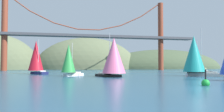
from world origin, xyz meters
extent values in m
plane|color=navy|center=(0.00, 0.00, 0.00)|extent=(360.00, 360.00, 0.00)
ellipsoid|color=#425138|center=(60.00, 135.00, 0.00)|extent=(89.61, 44.00, 27.59)
ellipsoid|color=#5B6647|center=(5.00, 135.00, 0.00)|extent=(68.64, 44.00, 41.90)
cylinder|color=brown|center=(-39.48, 95.00, 18.27)|extent=(2.80, 2.80, 36.54)
cylinder|color=brown|center=(39.48, 95.00, 18.27)|extent=(2.80, 2.80, 36.54)
cube|color=#47474C|center=(0.00, 95.00, 17.36)|extent=(114.97, 6.00, 1.20)
cylinder|color=brown|center=(-33.84, 95.00, 32.58)|extent=(11.57, 0.50, 8.34)
cylinder|color=brown|center=(-22.56, 95.00, 25.97)|extent=(11.49, 0.50, 5.74)
cylinder|color=brown|center=(-11.28, 95.00, 22.01)|extent=(11.39, 0.50, 3.13)
cylinder|color=brown|center=(0.00, 95.00, 20.69)|extent=(11.28, 0.50, 0.50)
cylinder|color=brown|center=(11.28, 95.00, 22.01)|extent=(11.39, 0.50, 3.13)
cylinder|color=brown|center=(22.56, 95.00, 25.97)|extent=(11.49, 0.50, 5.74)
cylinder|color=brown|center=(33.84, 95.00, 32.58)|extent=(11.57, 0.50, 8.34)
cube|color=black|center=(31.86, 47.91, 0.32)|extent=(8.25, 3.49, 0.64)
cube|color=beige|center=(33.28, 47.65, 0.82)|extent=(2.81, 2.02, 0.36)
cylinder|color=#B2B2B7|center=(31.07, 48.05, 5.97)|extent=(0.14, 0.14, 10.66)
cone|color=red|center=(29.34, 48.37, 5.90)|extent=(5.54, 5.54, 9.93)
cube|color=black|center=(-4.17, 30.86, 0.29)|extent=(5.07, 8.51, 0.57)
cube|color=beige|center=(-4.67, 32.24, 0.75)|extent=(2.64, 3.09, 0.36)
cylinder|color=#B2B2B7|center=(-3.89, 30.09, 5.55)|extent=(0.14, 0.14, 9.96)
cone|color=pink|center=(-3.28, 28.40, 4.96)|extent=(6.99, 6.99, 8.18)
cube|color=white|center=(-11.89, 35.67, 0.34)|extent=(5.30, 4.75, 0.67)
cube|color=beige|center=(-11.12, 36.30, 0.85)|extent=(2.14, 2.06, 0.36)
cylinder|color=#B2B2B7|center=(-12.32, 35.31, 4.51)|extent=(0.14, 0.14, 7.67)
cone|color=green|center=(-13.27, 34.54, 4.41)|extent=(4.95, 4.95, 6.88)
cube|color=#191E4C|center=(-20.94, 48.73, 0.40)|extent=(5.48, 7.22, 0.79)
cube|color=beige|center=(-20.31, 47.64, 0.97)|extent=(2.60, 2.80, 0.36)
cylinder|color=#B2B2B7|center=(-21.30, 49.34, 5.60)|extent=(0.14, 0.14, 9.61)
cone|color=#B21423|center=(-22.08, 50.68, 5.62)|extent=(6.18, 6.18, 9.05)
cube|color=#B7B2A8|center=(19.20, 26.39, 0.40)|extent=(7.68, 6.48, 0.80)
cube|color=beige|center=(20.36, 25.51, 0.98)|extent=(2.99, 2.78, 0.36)
cylinder|color=#B2B2B7|center=(18.55, 26.88, 6.33)|extent=(0.14, 0.14, 11.07)
cone|color=teal|center=(17.13, 27.95, 5.58)|extent=(7.61, 7.61, 8.97)
sphere|color=green|center=(3.27, 3.32, 0.30)|extent=(1.10, 1.10, 1.10)
cylinder|color=black|center=(3.27, 3.32, 1.35)|extent=(0.20, 0.20, 1.60)
sphere|color=#F2EA99|center=(3.27, 3.32, 2.27)|extent=(0.24, 0.24, 0.24)
camera|label=1|loc=(-16.62, -25.38, 2.80)|focal=38.57mm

